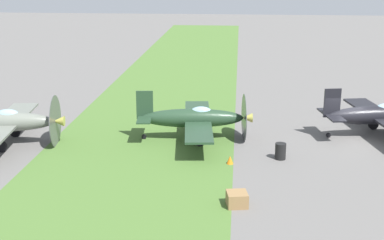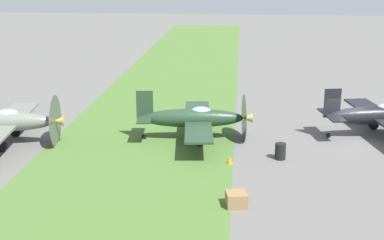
% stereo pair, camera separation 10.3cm
% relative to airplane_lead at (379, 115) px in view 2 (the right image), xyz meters
% --- Properties ---
extents(ground_plane, '(160.00, 160.00, 0.00)m').
position_rel_airplane_lead_xyz_m(ground_plane, '(0.84, -2.14, -1.35)').
color(ground_plane, '#605E5B').
extents(grass_verge, '(120.00, 11.00, 0.01)m').
position_rel_airplane_lead_xyz_m(grass_verge, '(0.84, -14.36, -1.35)').
color(grass_verge, '#476B2D').
rests_on(grass_verge, ground).
extents(airplane_lead, '(9.13, 7.28, 3.23)m').
position_rel_airplane_lead_xyz_m(airplane_lead, '(0.00, 0.00, 0.00)').
color(airplane_lead, black).
rests_on(airplane_lead, ground).
extents(airplane_wingman, '(8.91, 7.05, 3.16)m').
position_rel_airplane_lead_xyz_m(airplane_wingman, '(1.58, -11.31, -0.03)').
color(airplane_wingman, '#233D28').
rests_on(airplane_wingman, ground).
extents(airplane_trail, '(9.38, 7.44, 3.33)m').
position_rel_airplane_lead_xyz_m(airplane_trail, '(3.56, -22.55, 0.04)').
color(airplane_trail, slate).
rests_on(airplane_trail, ground).
extents(fuel_drum, '(0.60, 0.60, 0.90)m').
position_rel_airplane_lead_xyz_m(fuel_drum, '(4.66, -6.30, -0.90)').
color(fuel_drum, black).
rests_on(fuel_drum, ground).
extents(supply_crate, '(1.05, 1.05, 0.64)m').
position_rel_airplane_lead_xyz_m(supply_crate, '(10.84, -8.63, -1.03)').
color(supply_crate, olive).
rests_on(supply_crate, ground).
extents(runway_marker_cone, '(0.36, 0.36, 0.44)m').
position_rel_airplane_lead_xyz_m(runway_marker_cone, '(5.65, -9.05, -1.13)').
color(runway_marker_cone, orange).
rests_on(runway_marker_cone, ground).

